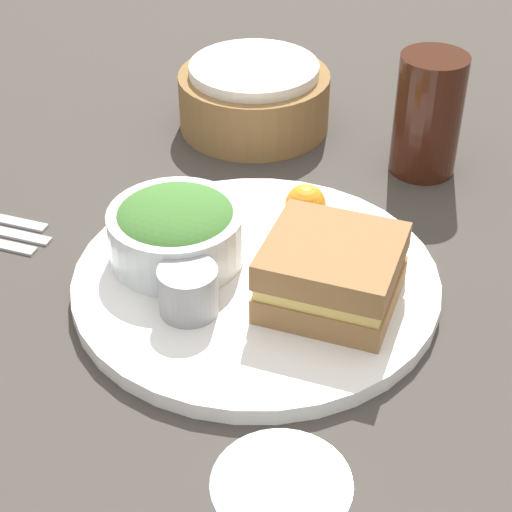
# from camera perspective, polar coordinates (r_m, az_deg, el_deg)

# --- Properties ---
(ground_plane) EXTENTS (4.00, 4.00, 0.00)m
(ground_plane) POSITION_cam_1_polar(r_m,az_deg,el_deg) (0.73, -0.00, -2.17)
(ground_plane) COLOR #3D3833
(plate) EXTENTS (0.31, 0.31, 0.01)m
(plate) POSITION_cam_1_polar(r_m,az_deg,el_deg) (0.73, -0.00, -1.72)
(plate) COLOR white
(plate) RESTS_ON ground_plane
(sandwich) EXTENTS (0.13, 0.12, 0.06)m
(sandwich) POSITION_cam_1_polar(r_m,az_deg,el_deg) (0.68, 5.06, -1.11)
(sandwich) COLOR olive
(sandwich) RESTS_ON plate
(salad_bowl) EXTENTS (0.12, 0.12, 0.06)m
(salad_bowl) POSITION_cam_1_polar(r_m,az_deg,el_deg) (0.73, -5.35, 1.81)
(salad_bowl) COLOR white
(salad_bowl) RESTS_ON plate
(dressing_cup) EXTENTS (0.05, 0.05, 0.04)m
(dressing_cup) POSITION_cam_1_polar(r_m,az_deg,el_deg) (0.68, -4.53, -2.30)
(dressing_cup) COLOR #99999E
(dressing_cup) RESTS_ON plate
(orange_wedge) EXTENTS (0.04, 0.04, 0.04)m
(orange_wedge) POSITION_cam_1_polar(r_m,az_deg,el_deg) (0.78, 3.32, 3.45)
(orange_wedge) COLOR orange
(orange_wedge) RESTS_ON plate
(drink_glass) EXTENTS (0.07, 0.07, 0.13)m
(drink_glass) POSITION_cam_1_polar(r_m,az_deg,el_deg) (0.88, 11.39, 9.21)
(drink_glass) COLOR #38190F
(drink_glass) RESTS_ON ground_plane
(bread_basket) EXTENTS (0.17, 0.17, 0.07)m
(bread_basket) POSITION_cam_1_polar(r_m,az_deg,el_deg) (0.96, -0.13, 10.56)
(bread_basket) COLOR olive
(bread_basket) RESTS_ON ground_plane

